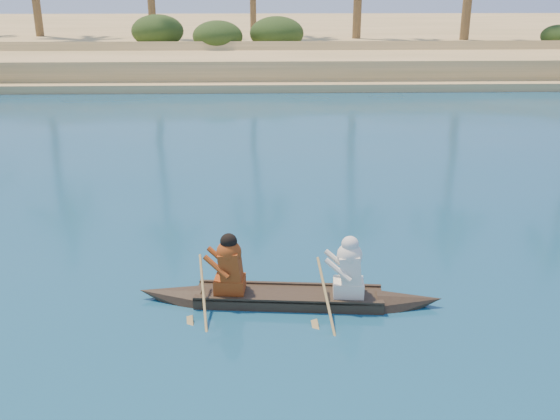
{
  "coord_description": "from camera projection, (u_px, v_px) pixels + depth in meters",
  "views": [
    {
      "loc": [
        7.59,
        -6.52,
        4.69
      ],
      "look_at": [
        7.91,
        3.54,
        1.03
      ],
      "focal_mm": 40.0,
      "sensor_mm": 36.0,
      "label": 1
    }
  ],
  "objects": [
    {
      "name": "sandy_embankment",
      "position": [
        168.0,
        38.0,
        51.36
      ],
      "size": [
        150.0,
        51.0,
        1.5
      ],
      "color": "#DDB97C",
      "rests_on": "ground"
    },
    {
      "name": "shrub_cluster",
      "position": [
        131.0,
        47.0,
        36.68
      ],
      "size": [
        100.0,
        6.0,
        2.4
      ],
      "primitive_type": null,
      "color": "#1F3413",
      "rests_on": "ground"
    },
    {
      "name": "canoe",
      "position": [
        289.0,
        288.0,
        9.66
      ],
      "size": [
        4.77,
        1.06,
        1.31
      ],
      "rotation": [
        0.0,
        0.0,
        -0.09
      ],
      "color": "#30261A",
      "rests_on": "ground"
    }
  ]
}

